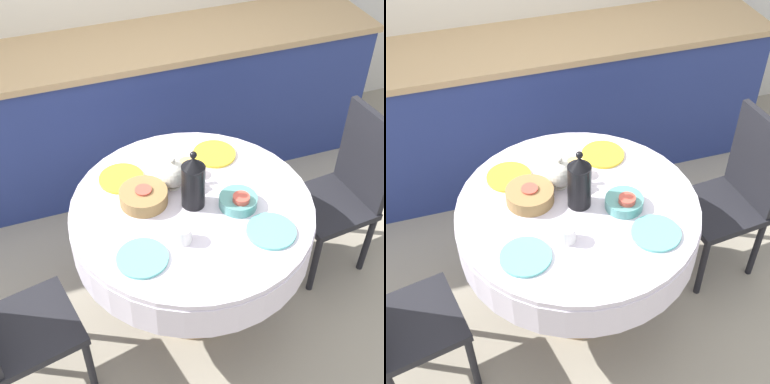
# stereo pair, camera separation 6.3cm
# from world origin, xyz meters

# --- Properties ---
(ground_plane) EXTENTS (12.00, 12.00, 0.00)m
(ground_plane) POSITION_xyz_m (0.00, 0.00, 0.00)
(ground_plane) COLOR #9E937F
(kitchen_counter) EXTENTS (3.24, 0.64, 0.96)m
(kitchen_counter) POSITION_xyz_m (0.00, 1.26, 0.48)
(kitchen_counter) COLOR navy
(kitchen_counter) RESTS_ON ground_plane
(dining_table) EXTENTS (1.13, 1.13, 0.77)m
(dining_table) POSITION_xyz_m (0.00, 0.00, 0.64)
(dining_table) COLOR tan
(dining_table) RESTS_ON ground_plane
(chair_left) EXTENTS (0.44, 0.44, 0.97)m
(chair_left) POSITION_xyz_m (0.91, 0.09, 0.52)
(chair_left) COLOR black
(chair_left) RESTS_ON ground_plane
(chair_right) EXTENTS (0.47, 0.47, 0.97)m
(chair_right) POSITION_xyz_m (-0.89, -0.18, 0.52)
(chair_right) COLOR black
(chair_right) RESTS_ON ground_plane
(plate_near_left) EXTENTS (0.22, 0.22, 0.01)m
(plate_near_left) POSITION_xyz_m (-0.30, -0.24, 0.77)
(plate_near_left) COLOR #60BCB7
(plate_near_left) RESTS_ON dining_table
(cup_near_left) EXTENTS (0.08, 0.08, 0.08)m
(cup_near_left) POSITION_xyz_m (-0.11, -0.19, 0.81)
(cup_near_left) COLOR white
(cup_near_left) RESTS_ON dining_table
(plate_near_right) EXTENTS (0.22, 0.22, 0.01)m
(plate_near_right) POSITION_xyz_m (0.26, -0.27, 0.77)
(plate_near_right) COLOR #60BCB7
(plate_near_right) RESTS_ON dining_table
(cup_near_right) EXTENTS (0.08, 0.08, 0.08)m
(cup_near_right) POSITION_xyz_m (0.20, -0.10, 0.81)
(cup_near_right) COLOR #CC4C3D
(cup_near_right) RESTS_ON dining_table
(plate_far_left) EXTENTS (0.22, 0.22, 0.01)m
(plate_far_left) POSITION_xyz_m (-0.26, 0.28, 0.77)
(plate_far_left) COLOR yellow
(plate_far_left) RESTS_ON dining_table
(cup_far_left) EXTENTS (0.08, 0.08, 0.08)m
(cup_far_left) POSITION_xyz_m (-0.20, 0.09, 0.81)
(cup_far_left) COLOR #CC4C3D
(cup_far_left) RESTS_ON dining_table
(plate_far_right) EXTENTS (0.22, 0.22, 0.01)m
(plate_far_right) POSITION_xyz_m (0.23, 0.31, 0.77)
(plate_far_right) COLOR yellow
(plate_far_right) RESTS_ON dining_table
(cup_far_right) EXTENTS (0.08, 0.08, 0.08)m
(cup_far_right) POSITION_xyz_m (0.05, 0.21, 0.81)
(cup_far_right) COLOR #DBB766
(cup_far_right) RESTS_ON dining_table
(coffee_carafe) EXTENTS (0.11, 0.11, 0.30)m
(coffee_carafe) POSITION_xyz_m (0.01, 0.01, 0.90)
(coffee_carafe) COLOR black
(coffee_carafe) RESTS_ON dining_table
(teapot) EXTENTS (0.18, 0.13, 0.17)m
(teapot) POSITION_xyz_m (-0.04, 0.15, 0.84)
(teapot) COLOR silver
(teapot) RESTS_ON dining_table
(bread_basket) EXTENTS (0.22, 0.22, 0.07)m
(bread_basket) POSITION_xyz_m (-0.20, 0.09, 0.80)
(bread_basket) COLOR olive
(bread_basket) RESTS_ON dining_table
(fruit_bowl) EXTENTS (0.17, 0.17, 0.05)m
(fruit_bowl) POSITION_xyz_m (0.20, -0.07, 0.79)
(fruit_bowl) COLOR #569993
(fruit_bowl) RESTS_ON dining_table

